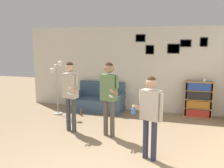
% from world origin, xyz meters
% --- Properties ---
extents(wall_back, '(7.78, 0.08, 2.70)m').
position_xyz_m(wall_back, '(0.01, 4.52, 1.36)').
color(wall_back, silver).
rests_on(wall_back, ground_plane).
extents(couch, '(1.60, 0.80, 0.92)m').
position_xyz_m(couch, '(-1.25, 4.10, 0.30)').
color(couch, '#3D5670').
rests_on(couch, ground_plane).
extents(bookshelf, '(0.81, 0.30, 1.07)m').
position_xyz_m(bookshelf, '(1.80, 4.30, 0.53)').
color(bookshelf, '#A87F51').
rests_on(bookshelf, ground_plane).
extents(floor_lamp, '(0.37, 0.40, 1.66)m').
position_xyz_m(floor_lamp, '(-2.38, 3.38, 1.22)').
color(floor_lamp, '#ADA89E').
rests_on(floor_lamp, ground_plane).
extents(person_player_foreground_left, '(0.49, 0.55, 1.76)m').
position_xyz_m(person_player_foreground_left, '(-1.33, 2.13, 1.09)').
color(person_player_foreground_left, '#3D4247').
rests_on(person_player_foreground_left, ground_plane).
extents(person_player_foreground_center, '(0.49, 0.54, 1.78)m').
position_xyz_m(person_player_foreground_center, '(-0.32, 2.08, 1.11)').
color(person_player_foreground_center, brown).
rests_on(person_player_foreground_center, ground_plane).
extents(person_watcher_holding_cup, '(0.57, 0.37, 1.63)m').
position_xyz_m(person_watcher_holding_cup, '(0.78, 1.15, 1.00)').
color(person_watcher_holding_cup, '#2D334C').
rests_on(person_watcher_holding_cup, ground_plane).
extents(bottle_on_floor, '(0.07, 0.07, 0.23)m').
position_xyz_m(bottle_on_floor, '(-1.62, 3.42, 0.09)').
color(bottle_on_floor, brown).
rests_on(bottle_on_floor, ground_plane).
extents(drinking_cup, '(0.09, 0.09, 0.10)m').
position_xyz_m(drinking_cup, '(1.93, 4.30, 1.12)').
color(drinking_cup, white).
rests_on(drinking_cup, bookshelf).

